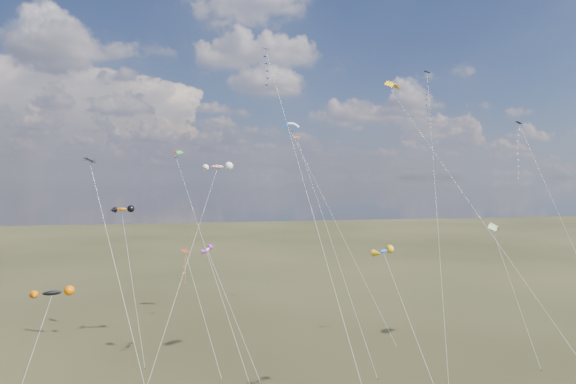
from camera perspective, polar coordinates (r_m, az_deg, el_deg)
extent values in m
cube|color=black|center=(81.68, 15.21, 12.74)|extent=(1.14, 1.16, 0.32)
cylinder|color=silver|center=(66.20, 16.10, -0.52)|extent=(10.72, 25.94, 36.51)
cube|color=#0A1A4E|center=(58.28, -2.47, 15.61)|extent=(0.95, 0.96, 0.35)
cylinder|color=silver|center=(45.24, 2.82, -2.53)|extent=(4.38, 24.30, 34.75)
cube|color=black|center=(42.93, -21.19, 3.32)|extent=(0.88, 0.93, 0.38)
cylinder|color=silver|center=(38.71, -17.42, -12.87)|extent=(6.47, 10.11, 22.00)
cube|color=#A32E16|center=(60.63, -11.36, -6.42)|extent=(1.18, 1.17, 0.27)
cylinder|color=silver|center=(57.85, -9.49, -12.96)|extent=(3.56, 8.21, 12.21)
cube|color=#332316|center=(55.93, -7.34, -19.98)|extent=(0.10, 0.10, 0.12)
cube|color=#101B4A|center=(67.33, 24.24, 7.05)|extent=(0.65, 0.70, 0.30)
cylinder|color=silver|center=(59.06, 29.18, -5.44)|extent=(1.75, 20.04, 27.20)
cube|color=#BF5C13|center=(68.72, 0.97, 6.09)|extent=(0.85, 0.81, 0.30)
cylinder|color=silver|center=(60.85, 4.90, -5.60)|extent=(4.42, 18.02, 26.02)
cube|color=#332316|center=(56.48, 9.95, -19.78)|extent=(0.10, 0.10, 0.12)
cylinder|color=silver|center=(46.58, 22.67, -5.19)|extent=(9.49, 23.50, 30.44)
cylinder|color=silver|center=(68.27, 5.75, -3.80)|extent=(10.06, 14.78, 28.45)
cube|color=#332316|center=(66.14, 12.08, -16.55)|extent=(0.10, 0.10, 0.12)
cylinder|color=silver|center=(65.81, 24.00, -10.16)|extent=(0.50, 9.42, 14.76)
cube|color=#332316|center=(63.97, 26.33, -17.32)|extent=(0.10, 0.10, 0.12)
cylinder|color=silver|center=(58.08, -8.78, -6.94)|extent=(7.19, 19.74, 24.06)
ellipsoid|color=black|center=(49.05, -24.75, -10.15)|extent=(3.19, 1.76, 0.93)
cylinder|color=silver|center=(47.70, -27.08, -17.21)|extent=(2.49, 6.51, 10.77)
ellipsoid|color=orange|center=(66.19, -17.99, -1.84)|extent=(2.92, 2.04, 0.98)
cylinder|color=silver|center=(62.66, -16.88, -9.75)|extent=(3.24, 9.00, 16.76)
cube|color=#332316|center=(60.45, -15.60, -18.35)|extent=(0.10, 0.10, 0.12)
ellipsoid|color=silver|center=(59.01, -8.91, -6.30)|extent=(1.42, 2.84, 0.73)
cylinder|color=silver|center=(56.38, -6.15, -13.16)|extent=(4.82, 8.28, 12.55)
cube|color=#332316|center=(54.74, -3.00, -20.47)|extent=(0.10, 0.10, 0.12)
ellipsoid|color=red|center=(63.30, -7.88, 2.79)|extent=(3.18, 1.24, 1.15)
cylinder|color=silver|center=(55.22, -11.46, -8.49)|extent=(8.21, 17.51, 21.97)
ellipsoid|color=blue|center=(47.97, 10.58, -6.48)|extent=(2.35, 2.04, 0.91)
cylinder|color=silver|center=(44.92, 14.37, -16.17)|extent=(1.67, 11.10, 13.92)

